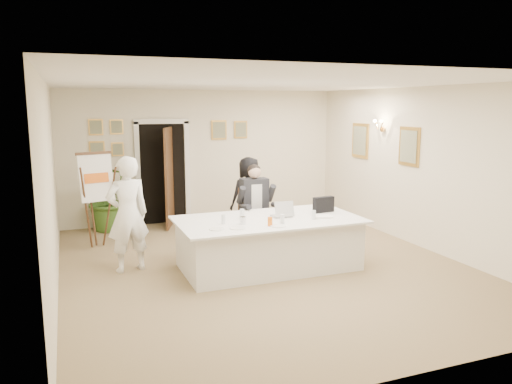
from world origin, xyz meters
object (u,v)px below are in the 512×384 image
object	(u,v)px
standing_woman	(249,195)
paper_stack	(322,217)
conference_table	(268,243)
oj_glass	(270,222)
flip_chart	(96,205)
laptop_bag	(323,205)
standing_man	(128,214)
seated_man	(255,206)
potted_palm	(111,198)
laptop	(281,208)
steel_jug	(243,220)

from	to	relation	value
standing_woman	paper_stack	size ratio (longest dim) A/B	5.10
conference_table	oj_glass	bearing A→B (deg)	-109.95
flip_chart	laptop_bag	xyz separation A→B (m)	(3.40, -1.98, 0.13)
standing_woman	laptop_bag	bearing A→B (deg)	98.68
laptop_bag	flip_chart	bearing A→B (deg)	143.30
standing_man	paper_stack	world-z (taller)	standing_man
standing_woman	oj_glass	size ratio (longest dim) A/B	11.54
standing_woman	standing_man	bearing A→B (deg)	24.60
seated_man	paper_stack	size ratio (longest dim) A/B	5.08
paper_stack	seated_man	bearing A→B (deg)	114.58
potted_palm	laptop_bag	bearing A→B (deg)	-46.44
flip_chart	potted_palm	size ratio (longest dim) A/B	1.27
seated_man	oj_glass	bearing A→B (deg)	-94.18
laptop_bag	paper_stack	xyz separation A→B (m)	(-0.20, -0.34, -0.11)
laptop	paper_stack	xyz separation A→B (m)	(0.55, -0.30, -0.12)
standing_man	laptop_bag	world-z (taller)	standing_man
laptop	oj_glass	size ratio (longest dim) A/B	2.59
paper_stack	oj_glass	size ratio (longest dim) A/B	2.26
standing_man	laptop	xyz separation A→B (m)	(2.27, -0.54, 0.04)
conference_table	flip_chart	bearing A→B (deg)	138.76
laptop_bag	oj_glass	bearing A→B (deg)	-160.86
standing_man	potted_palm	size ratio (longest dim) A/B	1.34
steel_jug	seated_man	bearing A→B (deg)	61.92
standing_woman	oj_glass	distance (m)	2.64
laptop_bag	paper_stack	size ratio (longest dim) A/B	1.22
potted_palm	laptop_bag	xyz separation A→B (m)	(3.04, -3.20, 0.25)
potted_palm	oj_glass	distance (m)	4.21
laptop_bag	oj_glass	size ratio (longest dim) A/B	2.75
seated_man	standing_man	world-z (taller)	standing_man
flip_chart	laptop	bearing A→B (deg)	-37.39
flip_chart	steel_jug	size ratio (longest dim) A/B	15.08
flip_chart	paper_stack	bearing A→B (deg)	-35.99
flip_chart	potted_palm	distance (m)	1.28
conference_table	oj_glass	distance (m)	0.65
flip_chart	oj_glass	size ratio (longest dim) A/B	12.76
potted_palm	oj_glass	world-z (taller)	potted_palm
steel_jug	conference_table	bearing A→B (deg)	21.82
laptop	standing_man	bearing A→B (deg)	167.93
oj_glass	seated_man	bearing A→B (deg)	76.82
paper_stack	laptop_bag	bearing A→B (deg)	58.97
paper_stack	steel_jug	distance (m)	1.29
seated_man	oj_glass	xyz separation A→B (m)	(-0.36, -1.54, 0.09)
laptop_bag	conference_table	bearing A→B (deg)	-179.83
seated_man	oj_glass	distance (m)	1.58
potted_palm	paper_stack	distance (m)	4.54
conference_table	standing_man	distance (m)	2.17
seated_man	steel_jug	world-z (taller)	seated_man
standing_man	potted_palm	xyz separation A→B (m)	(-0.02, 2.70, -0.22)
flip_chart	oj_glass	distance (m)	3.38
seated_man	laptop_bag	distance (m)	1.28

